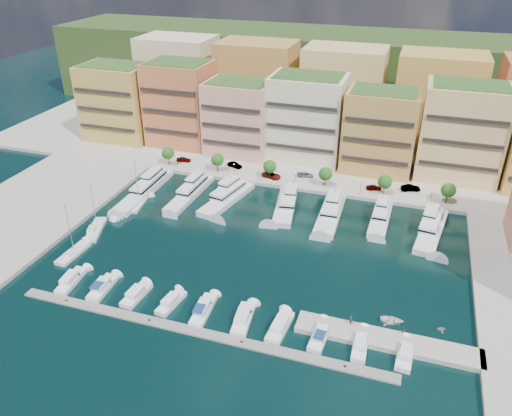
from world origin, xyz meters
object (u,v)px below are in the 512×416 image
Objects in this scene: yacht_2 at (228,196)px; yacht_0 at (146,188)px; cruiser_0 at (71,281)px; tree_3 at (326,174)px; yacht_1 at (191,192)px; yacht_3 at (286,203)px; car_5 at (411,188)px; person_1 at (403,330)px; sailboat_2 at (138,204)px; person_0 at (351,320)px; cruiser_4 at (203,310)px; car_2 at (271,175)px; lamppost_3 at (361,185)px; tender_2 at (392,320)px; cruiser_8 at (360,345)px; tender_3 at (441,329)px; sailboat_0 at (73,254)px; lamppost_2 at (295,177)px; car_3 at (305,175)px; cruiser_6 at (280,327)px; car_4 at (374,187)px; cruiser_9 at (405,355)px; tree_2 at (270,167)px; lamppost_4 at (431,195)px; lamppost_0 at (177,160)px; cruiser_7 at (320,336)px; tree_1 at (217,160)px; cruiser_3 at (171,303)px; yacht_6 at (432,228)px; yacht_5 at (381,216)px; cruiser_1 at (102,287)px; car_1 at (235,165)px; sailboat_1 at (96,230)px; tree_4 at (385,182)px; cruiser_2 at (136,295)px; car_0 at (184,159)px; cruiser_5 at (243,319)px; lamppost_1 at (234,168)px; tree_0 at (168,153)px.

yacht_0 is at bearing -173.98° from yacht_2.
tree_3 is at bearing 54.92° from cruiser_0.
yacht_1 is 26.57m from yacht_3.
car_5 is 3.32× the size of person_1.
person_0 is at bearing -26.19° from sailboat_2.
car_2 is at bearing 94.03° from cruiser_4.
lamppost_3 is 49.29m from tender_2.
tender_3 is (13.23, 8.72, -0.12)m from cruiser_8.
sailboat_2 is 1.00× the size of sailboat_0.
lamppost_2 is 0.90× the size of car_3.
tender_3 is (27.62, 8.73, -0.12)m from cruiser_6.
tree_3 is 13.68m from car_4.
tree_2 is at bearing 125.37° from cruiser_9.
tree_2 is 16.41m from yacht_3.
tree_3 is at bearing 175.30° from lamppost_4.
lamppost_0 is 55.98m from cruiser_0.
cruiser_7 is at bearing -0.01° from cruiser_0.
tree_1 reaches higher than lamppost_2.
car_4 is at bearing 40.70° from sailboat_0.
cruiser_3 is at bearing 127.48° from car_5.
yacht_6 is 4.73× the size of car_3.
cruiser_7 is at bearing -97.36° from yacht_5.
sailboat_2 is at bearing 144.94° from cruiser_6.
cruiser_4 is at bearing 132.04° from car_5.
yacht_6 reaches higher than cruiser_7.
tender_3 is at bearing 23.34° from cruiser_7.
lamppost_2 is 0.48× the size of cruiser_6.
car_1 is at bearing 85.25° from cruiser_1.
cruiser_0 is at bearing -69.71° from sailboat_1.
cruiser_3 is at bearing 53.61° from person_0.
car_3 is (40.11, 53.70, 1.37)m from sailboat_0.
lamppost_4 reaches higher than cruiser_8.
tree_4 is 71.70m from cruiser_2.
tender_2 is at bearing 60.53° from cruiser_8.
yacht_3 is 4.34× the size of car_1.
yacht_5 reaches higher than cruiser_9.
lamppost_3 reaches higher than cruiser_3.
car_1 is at bearing 162.20° from lamppost_2.
cruiser_2 is at bearing -122.71° from lamppost_3.
yacht_2 is 27.74m from car_0.
person_0 reaches higher than cruiser_6.
yacht_1 reaches higher than cruiser_9.
lamppost_4 reaches higher than cruiser_3.
cruiser_5 is 62.48m from car_4.
cruiser_3 is at bearing 179.95° from cruiser_7.
sailboat_0 is 52.91m from car_0.
yacht_0 is at bearing -165.68° from lamppost_3.
lamppost_1 is at bearing 167.47° from yacht_6.
cruiser_5 is (44.40, -58.09, -4.20)m from tree_0.
lamppost_1 is 2.70× the size of person_1.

